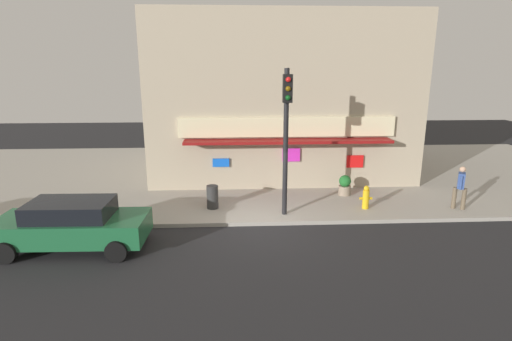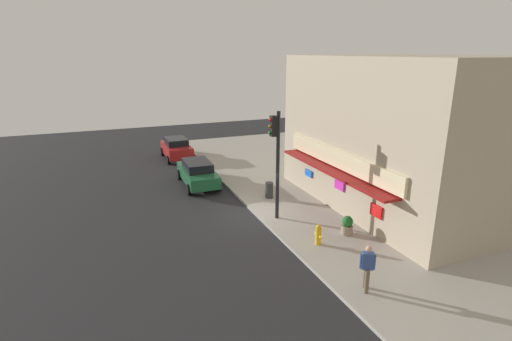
# 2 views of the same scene
# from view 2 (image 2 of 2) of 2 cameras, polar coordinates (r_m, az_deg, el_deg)

# --- Properties ---
(ground_plane) EXTENTS (55.08, 55.08, 0.00)m
(ground_plane) POSITION_cam_2_polar(r_m,az_deg,el_deg) (20.31, -0.09, -6.58)
(ground_plane) COLOR #232326
(sidewalk) EXTENTS (36.72, 13.70, 0.14)m
(sidewalk) POSITION_cam_2_polar(r_m,az_deg,el_deg) (23.55, 15.58, -3.68)
(sidewalk) COLOR #A39E93
(sidewalk) RESTS_ON ground_plane
(corner_building) EXTENTS (12.35, 9.59, 7.73)m
(corner_building) POSITION_cam_2_polar(r_m,az_deg,el_deg) (22.44, 21.48, 5.22)
(corner_building) COLOR tan
(corner_building) RESTS_ON sidewalk
(traffic_light) EXTENTS (0.32, 0.58, 5.30)m
(traffic_light) POSITION_cam_2_polar(r_m,az_deg,el_deg) (18.64, 2.90, 2.72)
(traffic_light) COLOR black
(traffic_light) RESTS_ON sidewalk
(fire_hydrant) EXTENTS (0.49, 0.25, 0.92)m
(fire_hydrant) POSITION_cam_2_polar(r_m,az_deg,el_deg) (17.22, 8.99, -9.14)
(fire_hydrant) COLOR gold
(fire_hydrant) RESTS_ON sidewalk
(trash_can) EXTENTS (0.45, 0.45, 0.90)m
(trash_can) POSITION_cam_2_polar(r_m,az_deg,el_deg) (22.20, 1.91, -2.85)
(trash_can) COLOR #2D2D2D
(trash_can) RESTS_ON sidewalk
(pedestrian) EXTENTS (0.51, 0.52, 1.68)m
(pedestrian) POSITION_cam_2_polar(r_m,az_deg,el_deg) (14.31, 15.77, -13.19)
(pedestrian) COLOR brown
(pedestrian) RESTS_ON sidewalk
(potted_plant_by_doorway) EXTENTS (0.52, 0.52, 0.87)m
(potted_plant_by_doorway) POSITION_cam_2_polar(r_m,az_deg,el_deg) (18.37, 13.03, -7.72)
(potted_plant_by_doorway) COLOR gray
(potted_plant_by_doorway) RESTS_ON sidewalk
(parked_car_green) EXTENTS (4.55, 2.10, 1.55)m
(parked_car_green) POSITION_cam_2_polar(r_m,az_deg,el_deg) (24.93, -8.42, -0.30)
(parked_car_green) COLOR #1E6038
(parked_car_green) RESTS_ON ground_plane
(parked_car_red) EXTENTS (3.92, 2.07, 1.63)m
(parked_car_red) POSITION_cam_2_polar(r_m,az_deg,el_deg) (31.44, -11.41, 3.20)
(parked_car_red) COLOR #AD1E1E
(parked_car_red) RESTS_ON ground_plane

